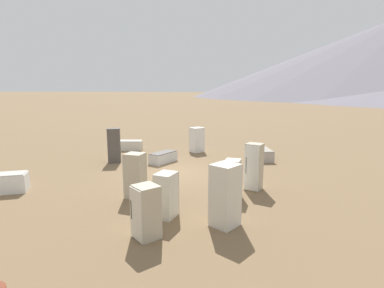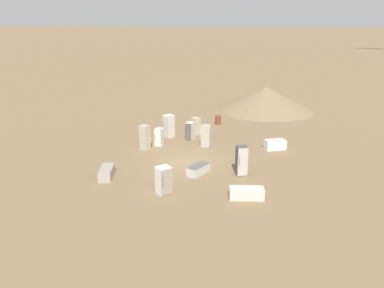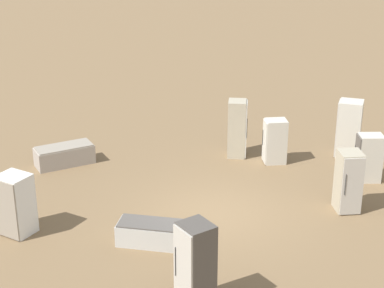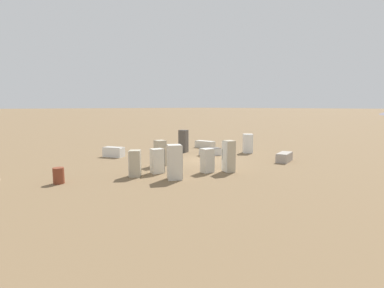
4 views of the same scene
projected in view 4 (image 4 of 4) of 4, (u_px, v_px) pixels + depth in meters
ground_plane at (204, 160)px, 22.31m from camera, size 1000.00×1000.00×0.00m
discarded_fridge_0 at (184, 141)px, 25.95m from camera, size 0.87×0.86×1.94m
discarded_fridge_1 at (205, 144)px, 28.81m from camera, size 2.04×1.10×0.67m
discarded_fridge_2 at (175, 162)px, 16.32m from camera, size 0.99×1.02×1.92m
discarded_fridge_3 at (248, 143)px, 25.62m from camera, size 1.05×1.05×1.62m
discarded_fridge_4 at (210, 152)px, 24.40m from camera, size 1.34×1.85×0.59m
discarded_fridge_5 at (135, 163)px, 17.01m from camera, size 0.90×0.90×1.51m
discarded_fridge_6 at (207, 161)px, 18.06m from camera, size 0.63×0.76×1.46m
discarded_fridge_7 at (157, 161)px, 17.90m from camera, size 0.69×0.84×1.47m
discarded_fridge_8 at (160, 153)px, 20.10m from camera, size 0.77×0.69×1.72m
discarded_fridge_9 at (114, 152)px, 23.67m from camera, size 1.78×1.43×0.77m
discarded_fridge_10 at (284, 157)px, 21.67m from camera, size 1.24×1.98×0.64m
discarded_fridge_11 at (229, 156)px, 18.16m from camera, size 0.78×0.78×1.93m
rusty_barrel at (59, 176)px, 15.49m from camera, size 0.56×0.56×0.83m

